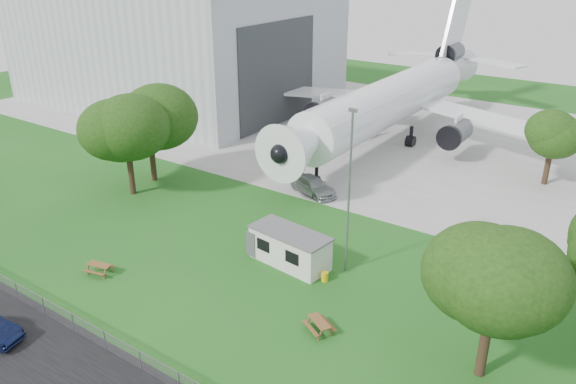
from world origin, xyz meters
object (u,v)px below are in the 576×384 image
Objects in this scene: picnic_west at (100,273)px; airliner at (395,97)px; site_cabin at (290,248)px; picnic_east at (319,331)px; hangar at (175,36)px.

airliner is at bearing 71.79° from picnic_west.
airliner reaches higher than picnic_west.
picnic_west is at bearing -139.37° from site_cabin.
airliner is 39.17m from picnic_east.
site_cabin is (6.31, -31.16, -3.96)m from airliner.
airliner is at bearing 137.86° from picnic_east.
picnic_east is at bearing -71.42° from airliner.
airliner is 26.52× the size of picnic_east.
site_cabin is at bearing 166.33° from picnic_east.
hangar is at bearing 179.78° from airliner.
picnic_west is (-10.48, -9.00, -1.31)m from site_cabin.
airliner is 40.71m from picnic_west.
picnic_west is at bearing -51.72° from hangar.
site_cabin is at bearing 28.35° from picnic_west.
airliner is (35.97, -0.14, -4.14)m from hangar.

